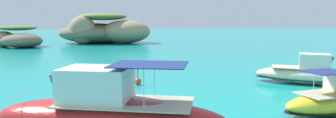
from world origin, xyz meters
TOP-DOWN VIEW (x-y plane):
  - islet_large at (3.08, 69.57)m, footprint 23.96×21.31m
  - islet_small at (-14.94, 63.71)m, footprint 11.44×11.99m
  - motorboat_cream at (9.66, 13.07)m, footprint 8.00×7.82m
  - motorboat_red at (-8.39, 7.05)m, footprint 11.03×8.28m
  - channel_buoy at (-3.75, 18.00)m, footprint 0.56×0.56m

SIDE VIEW (x-z plane):
  - channel_buoy at x=-3.75m, z-range -0.40..1.08m
  - motorboat_cream at x=9.66m, z-range -0.42..2.12m
  - motorboat_red at x=-8.39m, z-range -0.62..2.78m
  - islet_small at x=-14.94m, z-range -0.45..3.89m
  - islet_large at x=3.08m, z-range -0.96..6.17m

